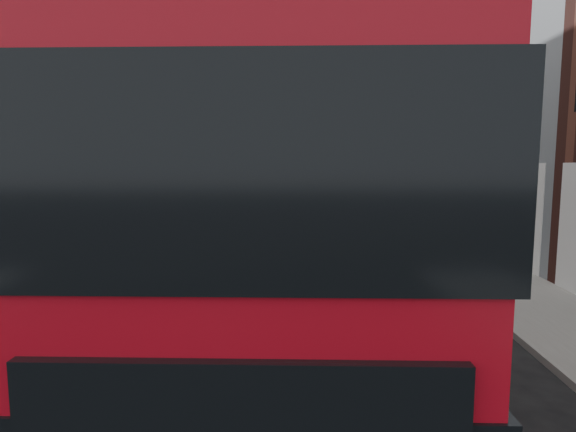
# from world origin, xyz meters

# --- Properties ---
(sidewalk_right) EXTENTS (3.00, 80.00, 0.15)m
(sidewalk_right) POSITION_xyz_m (7.50, 25.00, 0.07)
(sidewalk_right) COLOR slate
(sidewalk_right) RESTS_ON ground
(sidewalk_left) EXTENTS (2.00, 80.00, 0.15)m
(sidewalk_left) POSITION_xyz_m (-8.00, 25.00, 0.07)
(sidewalk_left) COLOR slate
(sidewalk_left) RESTS_ON ground
(building_modern_block) EXTENTS (5.03, 22.00, 20.00)m
(building_modern_block) POSITION_xyz_m (11.47, 21.00, 9.90)
(building_modern_block) COLOR #91969B
(building_modern_block) RESTS_ON ground
(building_victorian) EXTENTS (6.50, 24.00, 21.00)m
(building_victorian) POSITION_xyz_m (11.38, 44.00, 9.66)
(building_victorian) COLOR #6A665D
(building_victorian) RESTS_ON ground
(building_left_mid) EXTENTS (5.00, 24.00, 14.00)m
(building_left_mid) POSITION_xyz_m (-11.50, 30.00, 7.00)
(building_left_mid) COLOR black
(building_left_mid) RESTS_ON ground
(building_left_far) EXTENTS (5.00, 20.00, 13.00)m
(building_left_far) POSITION_xyz_m (-11.50, 52.00, 6.50)
(building_left_far) COLOR #6A665D
(building_left_far) RESTS_ON ground
(street_lamp) EXTENTS (1.06, 0.22, 7.00)m
(street_lamp) POSITION_xyz_m (-8.22, 18.00, 4.18)
(street_lamp) COLOR black
(street_lamp) RESTS_ON sidewalk_left
(red_bus) EXTENTS (3.12, 11.88, 4.76)m
(red_bus) POSITION_xyz_m (1.14, 3.80, 2.64)
(red_bus) COLOR #9E0917
(red_bus) RESTS_ON ground
(grey_bus) EXTENTS (3.31, 10.08, 3.21)m
(grey_bus) POSITION_xyz_m (1.71, 43.51, 1.72)
(grey_bus) COLOR black
(grey_bus) RESTS_ON ground
(car_a) EXTENTS (1.95, 4.21, 1.40)m
(car_a) POSITION_xyz_m (1.23, 20.00, 0.70)
(car_a) COLOR black
(car_a) RESTS_ON ground
(car_b) EXTENTS (1.51, 3.86, 1.25)m
(car_b) POSITION_xyz_m (2.56, 26.00, 0.63)
(car_b) COLOR #979B9F
(car_b) RESTS_ON ground
(car_c) EXTENTS (2.17, 4.45, 1.25)m
(car_c) POSITION_xyz_m (2.94, 31.69, 0.62)
(car_c) COLOR black
(car_c) RESTS_ON ground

